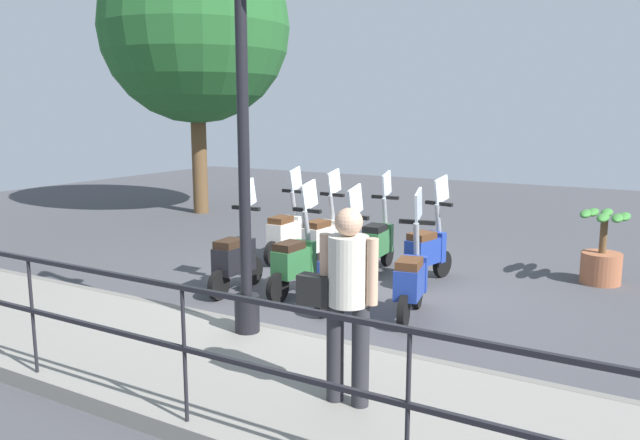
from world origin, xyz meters
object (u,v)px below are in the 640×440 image
object	(u,v)px
lamp_post_near	(244,160)
scooter_near_0	(411,279)
tree_large	(195,28)
scooter_near_1	(342,271)
scooter_near_2	(296,261)
scooter_near_3	(236,258)
pedestrian_with_bag	(346,291)
potted_palm	(602,253)
scooter_far_0	(427,250)
scooter_far_2	(323,237)
scooter_far_1	(378,241)
scooter_far_3	(286,232)

from	to	relation	value
lamp_post_near	scooter_near_0	distance (m)	2.54
lamp_post_near	tree_large	xyz separation A→B (m)	(6.43, 6.19, 2.36)
scooter_near_1	scooter_near_2	xyz separation A→B (m)	(0.15, 0.78, 0.00)
scooter_near_3	pedestrian_with_bag	bearing A→B (deg)	-132.56
potted_palm	scooter_near_0	world-z (taller)	scooter_near_0
scooter_near_3	scooter_far_0	distance (m)	2.74
lamp_post_near	scooter_far_0	xyz separation A→B (m)	(3.27, -0.78, -1.49)
scooter_far_0	scooter_near_3	bearing A→B (deg)	142.83
scooter_near_2	scooter_near_0	bearing A→B (deg)	-90.04
scooter_near_2	scooter_far_2	distance (m)	1.64
tree_large	scooter_far_2	bearing A→B (deg)	-120.78
lamp_post_near	scooter_near_1	bearing A→B (deg)	-9.64
scooter_near_0	scooter_far_2	xyz separation A→B (m)	(1.66, 2.17, 0.00)
scooter_far_1	scooter_far_3	xyz separation A→B (m)	(-0.10, 1.63, 0.00)
scooter_near_0	pedestrian_with_bag	bearing A→B (deg)	179.81
scooter_near_2	scooter_far_0	bearing A→B (deg)	-37.72
scooter_near_2	scooter_near_3	distance (m)	0.84
lamp_post_near	scooter_far_3	distance (m)	4.06
scooter_far_0	scooter_far_1	distance (m)	0.89
scooter_near_3	scooter_far_2	bearing A→B (deg)	-13.16
scooter_far_2	lamp_post_near	bearing A→B (deg)	-159.17
scooter_far_2	scooter_far_3	bearing A→B (deg)	91.71
lamp_post_near	scooter_far_2	bearing A→B (deg)	16.60
scooter_near_1	pedestrian_with_bag	bearing A→B (deg)	-150.15
potted_palm	scooter_far_3	distance (m)	4.82
pedestrian_with_bag	scooter_near_3	xyz separation A→B (m)	(2.42, 2.97, -0.60)
lamp_post_near	scooter_far_3	size ratio (longest dim) A/B	2.69
potted_palm	scooter_near_0	size ratio (longest dim) A/B	0.69
pedestrian_with_bag	scooter_far_0	xyz separation A→B (m)	(4.19, 0.88, -0.60)
scooter_near_1	scooter_far_2	distance (m)	2.13
scooter_near_3	potted_palm	bearing A→B (deg)	-58.41
scooter_near_1	scooter_far_2	size ratio (longest dim) A/B	1.00
scooter_near_2	scooter_far_0	size ratio (longest dim) A/B	1.00
lamp_post_near	pedestrian_with_bag	bearing A→B (deg)	-119.03
tree_large	scooter_near_3	bearing A→B (deg)	-135.26
tree_large	scooter_near_3	distance (m)	7.93
pedestrian_with_bag	scooter_near_0	size ratio (longest dim) A/B	1.03
tree_large	scooter_far_3	bearing A→B (deg)	-124.41
scooter_far_1	scooter_far_2	size ratio (longest dim) A/B	1.00
scooter_near_3	scooter_far_3	world-z (taller)	same
lamp_post_near	scooter_far_1	size ratio (longest dim) A/B	2.69
scooter_far_1	scooter_far_3	world-z (taller)	same
potted_palm	scooter_near_0	xyz separation A→B (m)	(-2.82, 1.79, 0.04)
pedestrian_with_bag	tree_large	bearing A→B (deg)	43.23
scooter_near_0	scooter_far_3	bearing A→B (deg)	49.10
scooter_far_1	scooter_far_2	bearing A→B (deg)	94.69
lamp_post_near	potted_palm	xyz separation A→B (m)	(4.49, -2.97, -1.53)
scooter_near_3	scooter_far_0	bearing A→B (deg)	-53.24
scooter_near_0	scooter_near_2	xyz separation A→B (m)	(0.09, 1.69, 0.00)
pedestrian_with_bag	scooter_near_2	size ratio (longest dim) A/B	1.03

